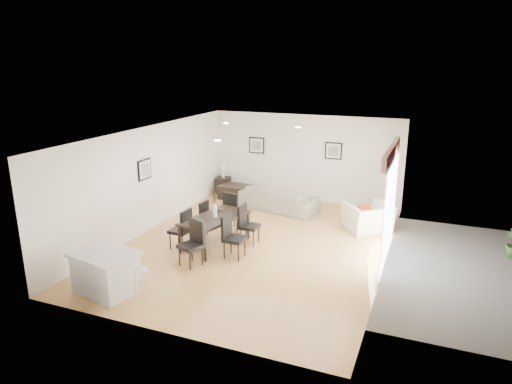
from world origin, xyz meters
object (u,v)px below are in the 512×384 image
at_px(dining_table, 215,220).
at_px(kitchen_island, 106,272).
at_px(armchair, 369,218).
at_px(dining_chair_wnear, 183,227).
at_px(sofa, 279,199).
at_px(coffee_table, 237,192).
at_px(dining_chair_enear, 231,234).
at_px(dining_chair_head, 193,240).
at_px(dining_chair_efar, 246,222).
at_px(dining_chair_foot, 233,209).
at_px(bar_stool, 141,274).
at_px(dining_chair_wfar, 201,217).
at_px(side_table, 223,185).

height_order(dining_table, kitchen_island, kitchen_island).
height_order(armchair, dining_chair_wnear, dining_chair_wnear).
xyz_separation_m(sofa, coffee_table, (-1.58, 0.53, -0.12)).
distance_m(armchair, dining_chair_enear, 3.84).
distance_m(sofa, dining_chair_wnear, 3.78).
bearing_deg(coffee_table, dining_chair_head, -72.20).
bearing_deg(dining_chair_efar, dining_chair_foot, 45.90).
xyz_separation_m(dining_chair_efar, bar_stool, (-0.73, -3.24, -0.02)).
bearing_deg(dining_chair_wfar, armchair, 119.09).
xyz_separation_m(dining_chair_efar, kitchen_island, (-1.53, -3.24, -0.13)).
bearing_deg(dining_table, dining_chair_wnear, -131.62).
distance_m(dining_table, dining_chair_foot, 1.09).
xyz_separation_m(armchair, dining_table, (-3.25, -2.36, 0.29)).
bearing_deg(armchair, bar_stool, 16.97).
distance_m(armchair, dining_chair_wfar, 4.32).
bearing_deg(dining_chair_enear, bar_stool, 163.84).
bearing_deg(kitchen_island, dining_chair_foot, 87.37).
relative_size(dining_chair_enear, coffee_table, 0.89).
bearing_deg(dining_chair_wfar, coffee_table, -169.36).
relative_size(dining_chair_wfar, coffee_table, 0.83).
bearing_deg(dining_chair_wnear, dining_chair_enear, 92.88).
xyz_separation_m(armchair, bar_stool, (-3.36, -5.16, 0.15)).
distance_m(dining_chair_wnear, dining_chair_head, 0.92).
bearing_deg(dining_chair_wnear, bar_stool, 14.77).
height_order(dining_chair_enear, coffee_table, dining_chair_enear).
bearing_deg(dining_chair_foot, dining_chair_wfar, 60.20).
distance_m(dining_chair_foot, kitchen_island, 3.99).
xyz_separation_m(dining_chair_efar, dining_chair_foot, (-0.64, 0.64, 0.05)).
bearing_deg(coffee_table, dining_chair_foot, -63.13).
bearing_deg(bar_stool, dining_chair_foot, 88.66).
height_order(dining_table, dining_chair_wfar, dining_chair_wfar).
height_order(dining_chair_enear, dining_chair_foot, dining_chair_foot).
height_order(sofa, dining_chair_wnear, dining_chair_wnear).
xyz_separation_m(armchair, side_table, (-5.03, 1.76, -0.09)).
bearing_deg(kitchen_island, dining_chair_wnear, 93.19).
relative_size(coffee_table, bar_stool, 1.84).
bearing_deg(sofa, armchair, 176.78).
distance_m(dining_table, coffee_table, 3.86).
xyz_separation_m(dining_chair_wnear, dining_chair_efar, (1.24, 0.88, -0.01)).
bearing_deg(side_table, kitchen_island, -82.83).
distance_m(dining_chair_enear, kitchen_island, 2.82).
relative_size(armchair, dining_chair_enear, 1.16).
bearing_deg(kitchen_island, bar_stool, 10.32).
distance_m(armchair, dining_chair_head, 4.72).
distance_m(kitchen_island, bar_stool, 0.81).
height_order(sofa, dining_chair_enear, dining_chair_enear).
xyz_separation_m(dining_table, kitchen_island, (-0.91, -2.80, -0.25)).
distance_m(dining_chair_enear, dining_chair_foot, 1.65).
bearing_deg(dining_chair_efar, dining_chair_wfar, 91.25).
xyz_separation_m(kitchen_island, bar_stool, (0.80, 0.00, 0.11)).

